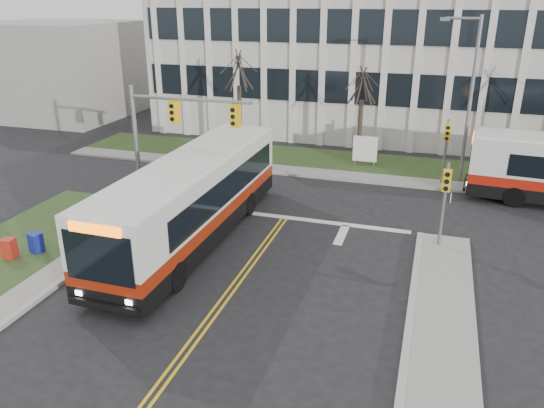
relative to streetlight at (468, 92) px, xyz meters
The scene contains 15 objects.
ground 18.81m from the streetlight, 116.37° to the right, with size 120.00×120.00×0.00m, color black.
sidewalk_cross 6.04m from the streetlight, 161.74° to the right, with size 44.00×1.60×0.14m, color #9E9B93.
building_lawn 6.23m from the streetlight, 149.29° to the left, with size 44.00×5.00×0.12m, color #2B411C.
office_building 14.15m from the streetlight, 102.38° to the left, with size 40.00×16.00×12.00m, color silver.
building_annex 35.43m from the streetlight, 163.93° to the left, with size 12.00×12.00×8.00m, color #9E9B93.
mast_arm_signal 16.39m from the streetlight, 146.49° to the right, with size 6.11×0.38×6.20m.
signal_pole_near 9.72m from the streetlight, 95.10° to the right, with size 0.34×0.39×3.80m.
signal_pole_far 2.93m from the streetlight, 136.05° to the right, with size 0.34×0.39×3.80m.
streetlight is the anchor object (origin of this frame).
directory_sign 6.96m from the streetlight, 166.77° to the left, with size 1.50×0.12×2.00m.
tree_left 14.15m from the streetlight, behind, with size 1.80×1.80×7.70m.
tree_mid 6.36m from the streetlight, 161.65° to the left, with size 1.80×1.80×6.82m.
bus_main 16.43m from the streetlight, 134.31° to the right, with size 2.92×13.46×3.59m, color silver, non-canonical shape.
newspaper_box_blue 22.97m from the streetlight, 138.54° to the right, with size 0.50×0.45×0.95m, color navy.
newspaper_box_red 23.97m from the streetlight, 138.24° to the right, with size 0.50×0.45×0.95m, color #AB2416.
Camera 1 is at (6.49, -14.75, 10.09)m, focal length 35.00 mm.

